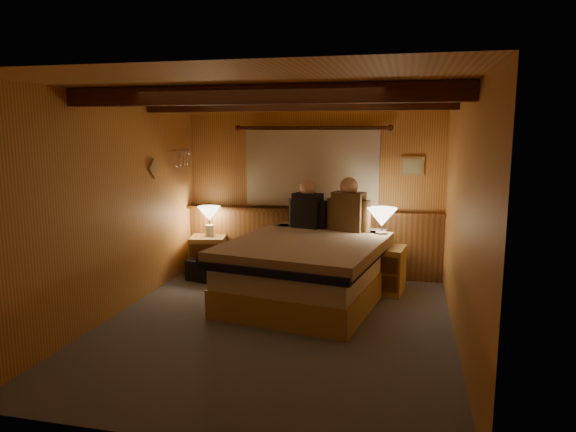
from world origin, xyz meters
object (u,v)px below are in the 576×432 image
(lamp_right, at_px, (382,219))
(person_right, at_px, (349,209))
(person_left, at_px, (308,208))
(nightstand_left, at_px, (208,255))
(lamp_left, at_px, (209,215))
(duffel_bag, at_px, (205,270))
(nightstand_right, at_px, (382,269))
(bed, at_px, (308,269))

(lamp_right, bearing_deg, person_right, 163.04)
(lamp_right, bearing_deg, person_left, 166.96)
(person_left, relative_size, person_right, 0.92)
(lamp_right, height_order, person_left, person_left)
(nightstand_left, relative_size, lamp_left, 1.33)
(person_right, xyz_separation_m, duffel_bag, (-1.92, -0.18, -0.88))
(nightstand_left, height_order, lamp_right, lamp_right)
(nightstand_right, distance_m, person_right, 0.87)
(lamp_left, height_order, person_right, person_right)
(lamp_right, bearing_deg, lamp_left, 171.73)
(lamp_left, xyz_separation_m, person_left, (1.44, -0.12, 0.17))
(lamp_right, bearing_deg, bed, -146.76)
(bed, relative_size, person_right, 3.35)
(nightstand_left, bearing_deg, lamp_right, -19.32)
(bed, distance_m, person_left, 1.00)
(lamp_left, relative_size, lamp_right, 0.87)
(person_left, relative_size, duffel_bag, 1.26)
(duffel_bag, bearing_deg, lamp_left, 117.69)
(nightstand_left, xyz_separation_m, duffel_bag, (0.09, -0.37, -0.12))
(lamp_left, bearing_deg, lamp_right, -8.27)
(nightstand_right, xyz_separation_m, lamp_left, (-2.45, 0.37, 0.54))
(lamp_right, relative_size, person_right, 0.68)
(bed, xyz_separation_m, lamp_right, (0.82, 0.54, 0.54))
(lamp_right, distance_m, person_right, 0.46)
(lamp_left, relative_size, person_left, 0.64)
(lamp_right, bearing_deg, duffel_bag, -178.71)
(nightstand_right, relative_size, lamp_right, 1.22)
(duffel_bag, bearing_deg, nightstand_right, 17.49)
(nightstand_left, distance_m, lamp_left, 0.56)
(bed, xyz_separation_m, duffel_bag, (-1.52, 0.49, -0.24))
(nightstand_left, distance_m, person_left, 1.63)
(nightstand_right, bearing_deg, bed, -139.22)
(nightstand_left, relative_size, person_right, 0.78)
(lamp_left, bearing_deg, nightstand_right, -8.49)
(nightstand_right, height_order, lamp_right, lamp_right)
(bed, height_order, person_left, person_left)
(nightstand_left, height_order, nightstand_right, nightstand_right)
(nightstand_right, relative_size, person_right, 0.82)
(nightstand_left, xyz_separation_m, person_left, (1.45, -0.09, 0.73))
(bed, height_order, duffel_bag, bed)
(nightstand_right, bearing_deg, person_left, 175.37)
(nightstand_right, distance_m, lamp_left, 2.53)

